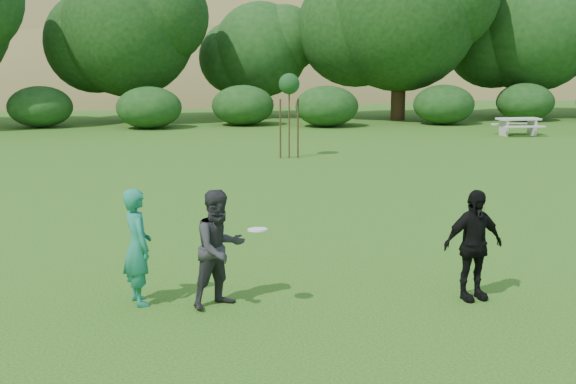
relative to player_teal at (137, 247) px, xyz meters
name	(u,v)px	position (x,y,z in m)	size (l,w,h in m)	color
ground	(323,311)	(2.50, -0.73, -0.83)	(120.00, 120.00, 0.00)	#19470C
player_teal	(137,247)	(0.00, 0.00, 0.00)	(0.60, 0.40, 1.66)	#1B795D
player_grey	(220,249)	(1.13, -0.29, 0.00)	(0.80, 0.63, 1.66)	#29292C
player_black	(473,245)	(4.72, -0.58, -0.03)	(0.94, 0.39, 1.60)	black
frisbee	(257,230)	(1.62, -0.59, 0.32)	(0.27, 0.27, 0.04)	white
sapling	(289,86)	(4.44, 13.97, 1.59)	(0.70, 0.70, 2.85)	#3D2D17
picnic_table	(518,124)	(15.33, 19.18, -0.31)	(1.80, 1.48, 0.76)	beige
hillside	(187,198)	(1.94, 67.72, -12.80)	(150.00, 72.00, 52.00)	olive
tree_row	(270,27)	(5.73, 27.95, 4.04)	(53.92, 10.38, 9.62)	#3A2616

